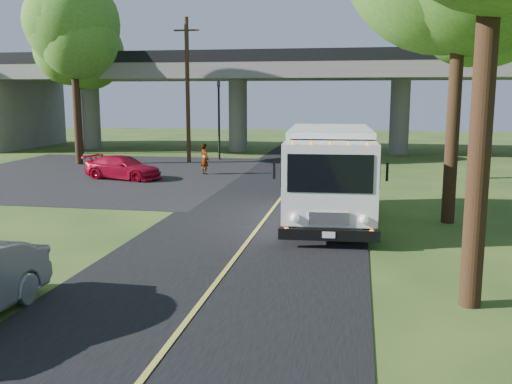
% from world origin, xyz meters
% --- Properties ---
extents(ground, '(120.00, 120.00, 0.00)m').
position_xyz_m(ground, '(0.00, 0.00, 0.00)').
color(ground, '#28491A').
rests_on(ground, ground).
extents(road, '(7.00, 90.00, 0.02)m').
position_xyz_m(road, '(0.00, 10.00, 0.01)').
color(road, black).
rests_on(road, ground).
extents(parking_lot, '(16.00, 18.00, 0.01)m').
position_xyz_m(parking_lot, '(-11.00, 18.00, 0.01)').
color(parking_lot, black).
rests_on(parking_lot, ground).
extents(lane_line, '(0.12, 90.00, 0.01)m').
position_xyz_m(lane_line, '(0.00, 10.00, 0.03)').
color(lane_line, gold).
rests_on(lane_line, road).
extents(overpass, '(54.00, 10.00, 7.30)m').
position_xyz_m(overpass, '(0.00, 32.00, 4.56)').
color(overpass, slate).
rests_on(overpass, ground).
extents(traffic_signal, '(0.18, 0.22, 5.20)m').
position_xyz_m(traffic_signal, '(-6.00, 26.00, 3.20)').
color(traffic_signal, black).
rests_on(traffic_signal, ground).
extents(utility_pole, '(1.60, 0.26, 9.00)m').
position_xyz_m(utility_pole, '(-7.50, 24.00, 4.59)').
color(utility_pole, '#472D19').
rests_on(utility_pole, ground).
extents(tree_right_far, '(5.77, 5.67, 10.99)m').
position_xyz_m(tree_right_far, '(9.21, 19.84, 8.30)').
color(tree_right_far, '#382314').
rests_on(tree_right_far, ground).
extents(tree_left_lot, '(5.60, 5.50, 10.50)m').
position_xyz_m(tree_left_lot, '(-13.79, 21.84, 7.90)').
color(tree_left_lot, '#382314').
rests_on(tree_left_lot, ground).
extents(tree_left_far, '(5.26, 5.16, 9.89)m').
position_xyz_m(tree_left_far, '(-16.79, 27.84, 7.45)').
color(tree_left_far, '#382314').
rests_on(tree_left_far, ground).
extents(step_van, '(3.16, 7.67, 3.16)m').
position_xyz_m(step_van, '(2.20, 8.46, 1.72)').
color(step_van, white).
rests_on(step_van, ground).
extents(red_sedan, '(4.43, 2.59, 1.21)m').
position_xyz_m(red_sedan, '(-8.76, 16.55, 0.60)').
color(red_sedan, '#A60A22').
rests_on(red_sedan, ground).
extents(pedestrian, '(0.73, 0.72, 1.69)m').
position_xyz_m(pedestrian, '(-5.08, 18.98, 0.84)').
color(pedestrian, gray).
rests_on(pedestrian, ground).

